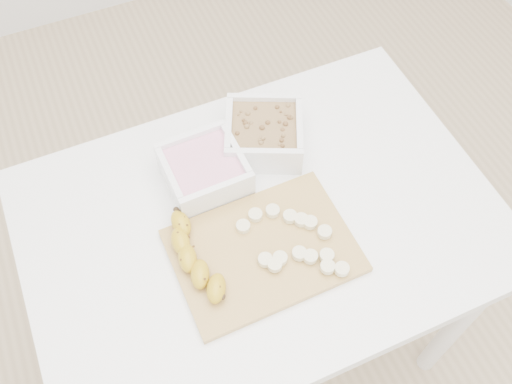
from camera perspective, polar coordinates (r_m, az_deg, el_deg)
name	(u,v)px	position (r m, az deg, el deg)	size (l,w,h in m)	color
ground	(260,335)	(1.90, 0.37, -14.09)	(3.50, 3.50, 0.00)	#C6AD89
table	(261,239)	(1.30, 0.53, -4.76)	(1.00, 0.70, 0.75)	white
bowl_yogurt	(204,170)	(1.24, -5.18, 2.23)	(0.17, 0.17, 0.08)	white
bowl_granola	(264,133)	(1.29, 0.79, 5.90)	(0.23, 0.23, 0.08)	white
cutting_board	(263,251)	(1.17, 0.74, -5.88)	(0.36, 0.26, 0.01)	#AC884A
banana	(196,258)	(1.14, -6.05, -6.61)	(0.06, 0.21, 0.04)	#B79117
banana_slices	(295,241)	(1.16, 3.88, -4.95)	(0.18, 0.21, 0.02)	beige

